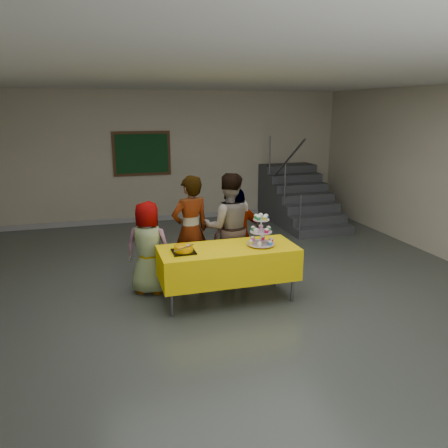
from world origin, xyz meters
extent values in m
plane|color=#4C514C|center=(0.00, 0.00, 0.00)|extent=(10.00, 10.00, 0.00)
cube|color=#BCB397|center=(0.00, 5.00, 1.50)|extent=(8.00, 0.04, 3.00)
cube|color=silver|center=(0.00, 0.00, 3.00)|extent=(8.00, 10.00, 0.04)
cube|color=#999999|center=(0.00, 4.98, 0.06)|extent=(7.90, 0.03, 0.12)
cylinder|color=#595960|center=(-1.02, -0.04, 0.36)|extent=(0.04, 0.04, 0.73)
cylinder|color=#595960|center=(0.66, -0.04, 0.36)|extent=(0.04, 0.04, 0.73)
cylinder|color=#595960|center=(-1.02, 0.54, 0.36)|extent=(0.04, 0.04, 0.73)
cylinder|color=#595960|center=(0.66, 0.54, 0.36)|extent=(0.04, 0.04, 0.73)
cube|color=#595960|center=(-0.18, 0.25, 0.74)|extent=(1.80, 0.70, 0.02)
cube|color=yellow|center=(-0.18, 0.25, 0.55)|extent=(1.88, 0.78, 0.44)
cylinder|color=silver|center=(0.27, 0.21, 0.78)|extent=(0.18, 0.18, 0.01)
cylinder|color=silver|center=(0.27, 0.21, 0.98)|extent=(0.02, 0.02, 0.42)
cylinder|color=silver|center=(0.27, 0.21, 0.80)|extent=(0.38, 0.38, 0.01)
cylinder|color=silver|center=(0.27, 0.21, 0.97)|extent=(0.30, 0.30, 0.01)
cylinder|color=silver|center=(0.27, 0.21, 1.14)|extent=(0.22, 0.22, 0.01)
cube|color=black|center=(-0.80, 0.22, 0.78)|extent=(0.30, 0.30, 0.02)
cylinder|color=#FFA600|center=(-0.80, 0.22, 0.82)|extent=(0.25, 0.25, 0.07)
ellipsoid|color=#FFA600|center=(-0.80, 0.22, 0.86)|extent=(0.25, 0.25, 0.05)
ellipsoid|color=white|center=(-0.76, 0.19, 0.88)|extent=(0.08, 0.08, 0.02)
cube|color=silver|center=(-0.82, 0.09, 0.88)|extent=(0.30, 0.16, 0.04)
imported|color=slate|center=(-1.20, 0.83, 0.68)|extent=(0.78, 0.66, 1.35)
imported|color=slate|center=(-0.54, 1.01, 0.83)|extent=(0.69, 0.55, 1.66)
imported|color=slate|center=(0.06, 1.02, 0.84)|extent=(0.92, 0.78, 1.67)
imported|color=slate|center=(0.22, 1.03, 0.72)|extent=(0.90, 0.53, 1.43)
cube|color=#424447|center=(2.70, 2.75, 0.09)|extent=(1.30, 0.30, 0.18)
cube|color=#424447|center=(2.70, 3.05, 0.18)|extent=(1.30, 0.30, 0.36)
cube|color=#424447|center=(2.70, 3.35, 0.27)|extent=(1.30, 0.30, 0.54)
cube|color=#424447|center=(2.70, 3.65, 0.36)|extent=(1.30, 0.30, 0.72)
cube|color=#424447|center=(2.70, 3.95, 0.45)|extent=(1.30, 0.30, 0.90)
cube|color=#424447|center=(2.70, 4.25, 0.54)|extent=(1.30, 0.30, 1.08)
cube|color=#424447|center=(2.70, 4.55, 0.63)|extent=(1.30, 0.30, 1.26)
cube|color=#424447|center=(2.70, 4.85, 0.63)|extent=(1.30, 0.30, 1.26)
cylinder|color=#595960|center=(2.10, 2.70, 0.45)|extent=(0.04, 0.04, 0.90)
cylinder|color=#595960|center=(2.10, 3.50, 0.99)|extent=(0.04, 0.04, 0.90)
cylinder|color=#595960|center=(2.10, 4.40, 1.53)|extent=(0.04, 0.04, 0.90)
cylinder|color=#595960|center=(2.10, 3.55, 1.44)|extent=(0.04, 1.85, 1.20)
cube|color=#472B16|center=(-0.80, 4.97, 1.60)|extent=(1.30, 0.04, 1.00)
cube|color=#133D19|center=(-0.80, 4.94, 1.60)|extent=(1.18, 0.02, 0.88)
camera|label=1|loc=(-1.83, -5.15, 2.61)|focal=35.00mm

